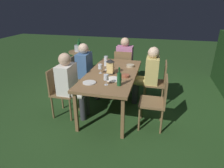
{
  "coord_description": "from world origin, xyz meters",
  "views": [
    {
      "loc": [
        3.2,
        0.78,
        1.91
      ],
      "look_at": [
        0.0,
        0.0,
        0.51
      ],
      "focal_mm": 31.03,
      "sensor_mm": 36.0,
      "label": 1
    }
  ],
  "objects_px": {
    "bowl_olives": "(130,66)",
    "bowl_bread": "(126,76)",
    "person_in_cream": "(70,83)",
    "chair_side_left_a": "(79,74)",
    "person_in_pink": "(125,58)",
    "chair_side_right_a": "(158,81)",
    "green_bottle_on_table": "(119,79)",
    "dining_table": "(112,76)",
    "wine_glass_d": "(100,67)",
    "chair_side_left_b": "(61,90)",
    "ice_bucket": "(79,48)",
    "chair_head_near": "(124,67)",
    "wine_glass_b": "(106,64)",
    "plate_b": "(89,83)",
    "plate_a": "(113,79)",
    "side_table": "(80,59)",
    "chair_side_right_b": "(157,100)",
    "lantern_centerpiece": "(110,66)",
    "person_in_mustard": "(149,73)",
    "person_in_blue": "(87,68)",
    "wine_glass_c": "(106,59)",
    "wine_glass_a": "(106,78)"
  },
  "relations": [
    {
      "from": "bowl_olives",
      "to": "bowl_bread",
      "type": "distance_m",
      "value": 0.58
    },
    {
      "from": "person_in_cream",
      "to": "chair_side_left_a",
      "type": "distance_m",
      "value": 0.85
    },
    {
      "from": "person_in_pink",
      "to": "chair_side_left_a",
      "type": "height_order",
      "value": "person_in_pink"
    },
    {
      "from": "chair_side_right_a",
      "to": "bowl_bread",
      "type": "height_order",
      "value": "chair_side_right_a"
    },
    {
      "from": "green_bottle_on_table",
      "to": "bowl_olives",
      "type": "relative_size",
      "value": 1.92
    },
    {
      "from": "dining_table",
      "to": "person_in_cream",
      "type": "height_order",
      "value": "person_in_cream"
    },
    {
      "from": "wine_glass_d",
      "to": "chair_side_left_b",
      "type": "bearing_deg",
      "value": -61.62
    },
    {
      "from": "dining_table",
      "to": "bowl_olives",
      "type": "distance_m",
      "value": 0.51
    },
    {
      "from": "person_in_cream",
      "to": "ice_bucket",
      "type": "xyz_separation_m",
      "value": [
        -2.14,
        -0.73,
        0.11
      ]
    },
    {
      "from": "green_bottle_on_table",
      "to": "ice_bucket",
      "type": "height_order",
      "value": "green_bottle_on_table"
    },
    {
      "from": "dining_table",
      "to": "chair_head_near",
      "type": "xyz_separation_m",
      "value": [
        -1.15,
        0.0,
        -0.19
      ]
    },
    {
      "from": "chair_side_right_a",
      "to": "ice_bucket",
      "type": "bearing_deg",
      "value": -121.17
    },
    {
      "from": "wine_glass_b",
      "to": "plate_b",
      "type": "relative_size",
      "value": 0.8
    },
    {
      "from": "plate_a",
      "to": "side_table",
      "type": "height_order",
      "value": "plate_a"
    },
    {
      "from": "chair_side_left_b",
      "to": "wine_glass_d",
      "type": "height_order",
      "value": "wine_glass_d"
    },
    {
      "from": "person_in_pink",
      "to": "chair_side_right_a",
      "type": "xyz_separation_m",
      "value": [
        0.94,
        0.83,
        -0.15
      ]
    },
    {
      "from": "bowl_bread",
      "to": "ice_bucket",
      "type": "distance_m",
      "value": 2.49
    },
    {
      "from": "wine_glass_b",
      "to": "bowl_bread",
      "type": "distance_m",
      "value": 0.51
    },
    {
      "from": "chair_side_right_b",
      "to": "lantern_centerpiece",
      "type": "height_order",
      "value": "lantern_centerpiece"
    },
    {
      "from": "person_in_cream",
      "to": "plate_a",
      "type": "height_order",
      "value": "person_in_cream"
    },
    {
      "from": "chair_side_right_b",
      "to": "dining_table",
      "type": "bearing_deg",
      "value": -116.24
    },
    {
      "from": "chair_side_right_a",
      "to": "person_in_mustard",
      "type": "height_order",
      "value": "person_in_mustard"
    },
    {
      "from": "person_in_blue",
      "to": "lantern_centerpiece",
      "type": "height_order",
      "value": "person_in_blue"
    },
    {
      "from": "chair_side_left_b",
      "to": "wine_glass_b",
      "type": "xyz_separation_m",
      "value": [
        -0.54,
        0.68,
        0.36
      ]
    },
    {
      "from": "chair_side_right_a",
      "to": "plate_b",
      "type": "distance_m",
      "value": 1.45
    },
    {
      "from": "chair_side_right_a",
      "to": "ice_bucket",
      "type": "xyz_separation_m",
      "value": [
        -1.32,
        -2.18,
        0.26
      ]
    },
    {
      "from": "person_in_pink",
      "to": "wine_glass_b",
      "type": "relative_size",
      "value": 6.8
    },
    {
      "from": "chair_side_right_a",
      "to": "wine_glass_d",
      "type": "xyz_separation_m",
      "value": [
        0.48,
        -1.02,
        0.36
      ]
    },
    {
      "from": "wine_glass_c",
      "to": "wine_glass_d",
      "type": "bearing_deg",
      "value": 5.03
    },
    {
      "from": "chair_side_right_a",
      "to": "side_table",
      "type": "distance_m",
      "value": 2.55
    },
    {
      "from": "wine_glass_a",
      "to": "wine_glass_b",
      "type": "distance_m",
      "value": 0.71
    },
    {
      "from": "bowl_bread",
      "to": "ice_bucket",
      "type": "height_order",
      "value": "ice_bucket"
    },
    {
      "from": "green_bottle_on_table",
      "to": "wine_glass_b",
      "type": "relative_size",
      "value": 1.72
    },
    {
      "from": "chair_side_left_a",
      "to": "side_table",
      "type": "distance_m",
      "value": 1.43
    },
    {
      "from": "chair_side_right_b",
      "to": "wine_glass_b",
      "type": "bearing_deg",
      "value": -118.93
    },
    {
      "from": "chair_head_near",
      "to": "wine_glass_b",
      "type": "height_order",
      "value": "wine_glass_b"
    },
    {
      "from": "person_in_mustard",
      "to": "chair_side_right_b",
      "type": "bearing_deg",
      "value": 13.49
    },
    {
      "from": "chair_head_near",
      "to": "chair_side_left_a",
      "type": "distance_m",
      "value": 1.11
    },
    {
      "from": "chair_side_right_b",
      "to": "bowl_bread",
      "type": "xyz_separation_m",
      "value": [
        -0.26,
        -0.55,
        0.26
      ]
    },
    {
      "from": "person_in_mustard",
      "to": "bowl_olives",
      "type": "distance_m",
      "value": 0.38
    },
    {
      "from": "chair_side_right_a",
      "to": "wine_glass_d",
      "type": "relative_size",
      "value": 5.15
    },
    {
      "from": "person_in_mustard",
      "to": "person_in_cream",
      "type": "bearing_deg",
      "value": -57.16
    },
    {
      "from": "chair_side_left_b",
      "to": "wine_glass_b",
      "type": "relative_size",
      "value": 5.15
    },
    {
      "from": "plate_a",
      "to": "bowl_bread",
      "type": "bearing_deg",
      "value": 133.78
    },
    {
      "from": "chair_side_right_b",
      "to": "person_in_cream",
      "type": "bearing_deg",
      "value": -90.0
    },
    {
      "from": "chair_side_left_b",
      "to": "green_bottle_on_table",
      "type": "bearing_deg",
      "value": 83.64
    },
    {
      "from": "bowl_bread",
      "to": "wine_glass_d",
      "type": "bearing_deg",
      "value": -99.33
    },
    {
      "from": "wine_glass_c",
      "to": "plate_b",
      "type": "height_order",
      "value": "wine_glass_c"
    },
    {
      "from": "person_in_blue",
      "to": "wine_glass_a",
      "type": "xyz_separation_m",
      "value": [
        0.96,
        0.67,
        0.21
      ]
    },
    {
      "from": "chair_head_near",
      "to": "ice_bucket",
      "type": "relative_size",
      "value": 2.53
    }
  ]
}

